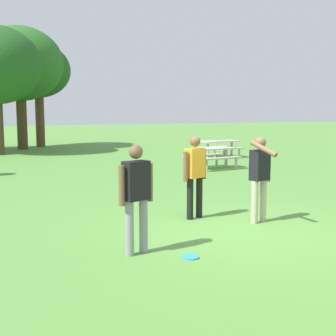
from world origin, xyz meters
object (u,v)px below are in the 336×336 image
(person_bystander, at_px, (195,171))
(picnic_table_near, at_px, (212,153))
(person_thrower, at_px, (260,173))
(person_catcher, at_px, (136,192))
(tree_slender_mid, at_px, (38,71))
(tree_far_right, at_px, (20,64))
(frisbee, at_px, (191,257))
(picnic_table_far, at_px, (220,145))

(person_bystander, distance_m, picnic_table_near, 7.80)
(person_thrower, height_order, picnic_table_near, person_thrower)
(person_catcher, xyz_separation_m, tree_slender_mid, (2.09, 21.05, 3.43))
(person_bystander, bearing_deg, tree_far_right, 92.95)
(frisbee, distance_m, tree_slender_mid, 22.06)
(picnic_table_far, xyz_separation_m, tree_slender_mid, (-6.36, 9.67, 3.81))
(picnic_table_far, bearing_deg, picnic_table_near, -125.68)
(frisbee, xyz_separation_m, picnic_table_near, (5.47, 8.65, 0.55))
(picnic_table_near, bearing_deg, picnic_table_far, 54.32)
(person_thrower, distance_m, frisbee, 2.71)
(person_thrower, relative_size, person_catcher, 1.00)
(person_thrower, xyz_separation_m, tree_far_right, (-1.90, 19.07, 3.65))
(person_bystander, height_order, tree_slender_mid, tree_slender_mid)
(frisbee, relative_size, picnic_table_near, 0.13)
(tree_slender_mid, bearing_deg, person_bystander, -90.68)
(tree_far_right, height_order, tree_slender_mid, tree_far_right)
(person_thrower, bearing_deg, person_bystander, 139.70)
(person_catcher, bearing_deg, person_bystander, 40.90)
(picnic_table_near, height_order, picnic_table_far, same)
(person_catcher, distance_m, person_bystander, 2.45)
(person_catcher, xyz_separation_m, frisbee, (0.64, -0.52, -0.93))
(picnic_table_near, height_order, tree_slender_mid, tree_slender_mid)
(picnic_table_far, distance_m, tree_slender_mid, 12.19)
(tree_slender_mid, bearing_deg, person_thrower, -87.93)
(picnic_table_near, height_order, tree_far_right, tree_far_right)
(person_catcher, distance_m, picnic_table_near, 10.18)
(person_catcher, height_order, picnic_table_far, person_catcher)
(tree_far_right, bearing_deg, person_bystander, -87.05)
(person_bystander, height_order, picnic_table_near, person_bystander)
(person_bystander, height_order, frisbee, person_bystander)
(person_thrower, distance_m, person_bystander, 1.26)
(picnic_table_far, height_order, tree_far_right, tree_far_right)
(person_bystander, relative_size, picnic_table_far, 0.92)
(frisbee, bearing_deg, tree_slender_mid, 86.16)
(picnic_table_near, distance_m, tree_slender_mid, 14.06)
(person_catcher, relative_size, picnic_table_far, 0.92)
(person_catcher, bearing_deg, tree_slender_mid, 84.34)
(person_catcher, distance_m, frisbee, 1.24)
(person_catcher, relative_size, person_bystander, 1.00)
(person_thrower, bearing_deg, picnic_table_near, 65.85)
(person_catcher, height_order, frisbee, person_catcher)
(person_catcher, distance_m, picnic_table_far, 14.18)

